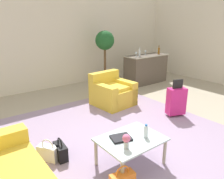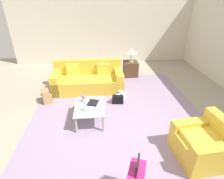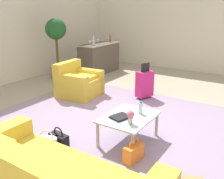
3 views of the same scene
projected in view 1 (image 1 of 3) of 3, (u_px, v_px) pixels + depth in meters
ground_plane at (128, 142)px, 3.90m from camera, size 12.00×12.00×0.00m
wall_back at (39, 39)px, 6.51m from camera, size 10.24×0.12×3.10m
area_rug at (94, 148)px, 3.70m from camera, size 5.20×4.40×0.01m
armchair at (111, 93)px, 5.59m from camera, size 0.96×0.97×0.81m
coffee_table at (131, 142)px, 3.17m from camera, size 0.92×0.70×0.43m
water_bottle at (146, 131)px, 3.17m from camera, size 0.06×0.06×0.20m
coffee_table_book at (121, 138)px, 3.14m from camera, size 0.33×0.30×0.03m
flower_vase at (126, 140)px, 2.88m from camera, size 0.11×0.11×0.21m
bar_console at (146, 69)px, 7.52m from camera, size 1.55×0.65×0.96m
wine_glass_leftmost at (136, 53)px, 7.00m from camera, size 0.08×0.08×0.15m
wine_glass_left_of_centre at (146, 52)px, 7.38m from camera, size 0.08×0.08×0.15m
wine_glass_right_of_centre at (158, 51)px, 7.62m from camera, size 0.08×0.08×0.15m
wine_bottle_clear at (139, 53)px, 6.99m from camera, size 0.07×0.07×0.30m
wine_bottle_amber at (159, 51)px, 7.52m from camera, size 0.07×0.07×0.30m
suitcase_magenta at (176, 101)px, 4.87m from camera, size 0.45×0.35×0.85m
handbag_black at (61, 151)px, 3.39m from camera, size 0.17×0.33×0.36m
handbag_white at (48, 152)px, 3.35m from camera, size 0.29×0.34×0.36m
potted_ficus at (105, 51)px, 7.02m from camera, size 0.61×0.61×1.78m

